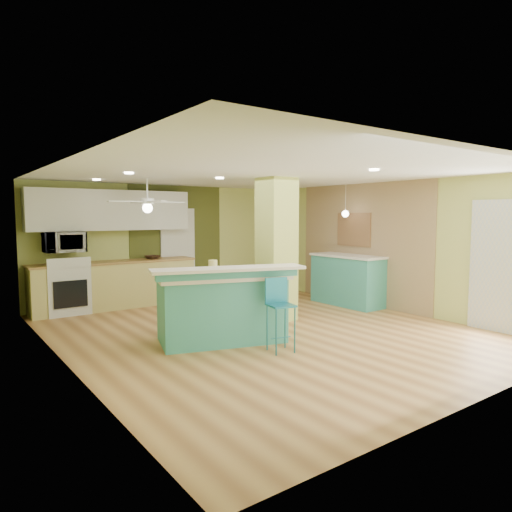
{
  "coord_description": "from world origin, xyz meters",
  "views": [
    {
      "loc": [
        -4.33,
        -5.76,
        1.86
      ],
      "look_at": [
        0.13,
        0.4,
        1.17
      ],
      "focal_mm": 32.0,
      "sensor_mm": 36.0,
      "label": 1
    }
  ],
  "objects_px": {
    "fruit_bowl": "(153,257)",
    "canister": "(213,266)",
    "peninsula": "(222,306)",
    "side_counter": "(348,280)",
    "bar_stool": "(279,302)"
  },
  "relations": [
    {
      "from": "bar_stool",
      "to": "fruit_bowl",
      "type": "xyz_separation_m",
      "value": [
        -0.05,
        4.14,
        0.31
      ]
    },
    {
      "from": "peninsula",
      "to": "side_counter",
      "type": "height_order",
      "value": "peninsula"
    },
    {
      "from": "bar_stool",
      "to": "peninsula",
      "type": "bearing_deg",
      "value": 126.48
    },
    {
      "from": "bar_stool",
      "to": "side_counter",
      "type": "xyz_separation_m",
      "value": [
        3.18,
        1.67,
        -0.15
      ]
    },
    {
      "from": "bar_stool",
      "to": "side_counter",
      "type": "bearing_deg",
      "value": 39.71
    },
    {
      "from": "side_counter",
      "to": "canister",
      "type": "bearing_deg",
      "value": -171.27
    },
    {
      "from": "fruit_bowl",
      "to": "canister",
      "type": "distance_m",
      "value": 3.04
    },
    {
      "from": "canister",
      "to": "bar_stool",
      "type": "bearing_deg",
      "value": -71.79
    },
    {
      "from": "canister",
      "to": "peninsula",
      "type": "bearing_deg",
      "value": -93.64
    },
    {
      "from": "peninsula",
      "to": "bar_stool",
      "type": "bearing_deg",
      "value": -48.72
    },
    {
      "from": "side_counter",
      "to": "fruit_bowl",
      "type": "xyz_separation_m",
      "value": [
        -3.23,
        2.47,
        0.46
      ]
    },
    {
      "from": "fruit_bowl",
      "to": "canister",
      "type": "bearing_deg",
      "value": -96.13
    },
    {
      "from": "peninsula",
      "to": "canister",
      "type": "bearing_deg",
      "value": 103.14
    },
    {
      "from": "fruit_bowl",
      "to": "canister",
      "type": "height_order",
      "value": "canister"
    },
    {
      "from": "fruit_bowl",
      "to": "canister",
      "type": "relative_size",
      "value": 1.59
    }
  ]
}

